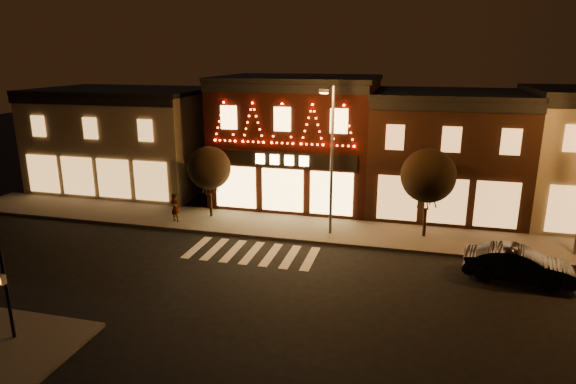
% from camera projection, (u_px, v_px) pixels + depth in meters
% --- Properties ---
extents(ground, '(120.00, 120.00, 0.00)m').
position_uv_depth(ground, '(222.00, 288.00, 21.20)').
color(ground, black).
rests_on(ground, ground).
extents(sidewalk_far, '(44.00, 4.00, 0.15)m').
position_uv_depth(sidewalk_far, '(308.00, 229.00, 28.16)').
color(sidewalk_far, '#47423D').
rests_on(sidewalk_far, ground).
extents(building_left, '(12.20, 8.28, 7.30)m').
position_uv_depth(building_left, '(126.00, 139.00, 36.39)').
color(building_left, '#7B6E57').
rests_on(building_left, ground).
extents(building_pulp, '(10.20, 8.34, 8.30)m').
position_uv_depth(building_pulp, '(298.00, 139.00, 33.11)').
color(building_pulp, black).
rests_on(building_pulp, ground).
extents(building_right_a, '(9.20, 8.28, 7.50)m').
position_uv_depth(building_right_a, '(446.00, 152.00, 30.95)').
color(building_right_a, '#371E13').
rests_on(building_right_a, ground).
extents(streetlamp_mid, '(0.54, 1.83, 7.97)m').
position_uv_depth(streetlamp_mid, '(331.00, 150.00, 25.84)').
color(streetlamp_mid, '#59595E').
rests_on(streetlamp_mid, sidewalk_far).
extents(tree_left, '(2.57, 2.57, 4.29)m').
position_uv_depth(tree_left, '(209.00, 168.00, 29.33)').
color(tree_left, black).
rests_on(tree_left, sidewalk_far).
extents(tree_right, '(2.87, 2.87, 4.80)m').
position_uv_depth(tree_right, '(428.00, 176.00, 25.93)').
color(tree_right, black).
rests_on(tree_right, sidewalk_far).
extents(dark_sedan, '(4.71, 2.13, 1.50)m').
position_uv_depth(dark_sedan, '(518.00, 264.00, 21.74)').
color(dark_sedan, black).
rests_on(dark_sedan, ground).
extents(pedestrian, '(0.71, 0.57, 1.71)m').
position_uv_depth(pedestrian, '(175.00, 207.00, 28.99)').
color(pedestrian, gray).
rests_on(pedestrian, sidewalk_far).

